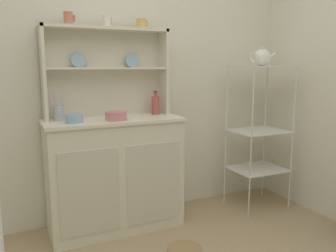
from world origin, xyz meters
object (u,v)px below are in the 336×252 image
(bakers_rack, at_px, (259,122))
(jam_bottle, at_px, (155,105))
(bowl_mixing_large, at_px, (74,118))
(cup_terracotta_0, at_px, (69,18))
(porcelain_teapot, at_px, (262,57))
(hutch_cabinet, at_px, (115,173))
(utensil_jar, at_px, (59,113))
(hutch_shelf_unit, at_px, (106,65))

(bakers_rack, bearing_deg, jam_bottle, 166.00)
(bowl_mixing_large, height_order, jam_bottle, jam_bottle)
(cup_terracotta_0, distance_m, porcelain_teapot, 1.63)
(bakers_rack, distance_m, jam_bottle, 0.96)
(bakers_rack, distance_m, cup_terracotta_0, 1.81)
(bakers_rack, bearing_deg, bowl_mixing_large, 177.56)
(bowl_mixing_large, relative_size, jam_bottle, 0.62)
(hutch_cabinet, bearing_deg, jam_bottle, 12.46)
(hutch_cabinet, distance_m, porcelain_teapot, 1.60)
(hutch_cabinet, height_order, porcelain_teapot, porcelain_teapot)
(bakers_rack, height_order, cup_terracotta_0, cup_terracotta_0)
(bowl_mixing_large, bearing_deg, porcelain_teapot, -2.44)
(hutch_cabinet, distance_m, utensil_jar, 0.63)
(hutch_cabinet, height_order, bowl_mixing_large, bowl_mixing_large)
(hutch_shelf_unit, distance_m, utensil_jar, 0.53)
(cup_terracotta_0, xyz_separation_m, utensil_jar, (-0.11, -0.04, -0.68))
(bowl_mixing_large, bearing_deg, bakers_rack, -2.44)
(cup_terracotta_0, bearing_deg, bowl_mixing_large, -97.73)
(porcelain_teapot, bearing_deg, bakers_rack, 0.00)
(hutch_cabinet, distance_m, cup_terracotta_0, 1.22)
(hutch_shelf_unit, bearing_deg, cup_terracotta_0, -171.61)
(bakers_rack, xyz_separation_m, utensil_jar, (-1.70, 0.22, 0.15))
(bowl_mixing_large, height_order, porcelain_teapot, porcelain_teapot)
(bowl_mixing_large, relative_size, porcelain_teapot, 0.51)
(bowl_mixing_large, bearing_deg, jam_bottle, 12.86)
(hutch_shelf_unit, distance_m, jam_bottle, 0.51)
(hutch_cabinet, xyz_separation_m, bakers_rack, (1.31, -0.14, 0.34))
(hutch_shelf_unit, xyz_separation_m, jam_bottle, (0.39, -0.08, -0.33))
(bakers_rack, distance_m, utensil_jar, 1.72)
(cup_terracotta_0, relative_size, porcelain_teapot, 0.39)
(utensil_jar, bearing_deg, bowl_mixing_large, -61.44)
(utensil_jar, relative_size, porcelain_teapot, 0.98)
(hutch_cabinet, bearing_deg, cup_terracotta_0, 156.54)
(utensil_jar, bearing_deg, bakers_rack, -7.37)
(cup_terracotta_0, bearing_deg, hutch_shelf_unit, 8.39)
(hutch_cabinet, height_order, hutch_shelf_unit, hutch_shelf_unit)
(hutch_cabinet, height_order, cup_terracotta_0, cup_terracotta_0)
(porcelain_teapot, bearing_deg, hutch_cabinet, 173.79)
(jam_bottle, bearing_deg, porcelain_teapot, -14.03)
(hutch_shelf_unit, relative_size, bowl_mixing_large, 8.10)
(hutch_shelf_unit, distance_m, cup_terracotta_0, 0.44)
(hutch_cabinet, height_order, utensil_jar, utensil_jar)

